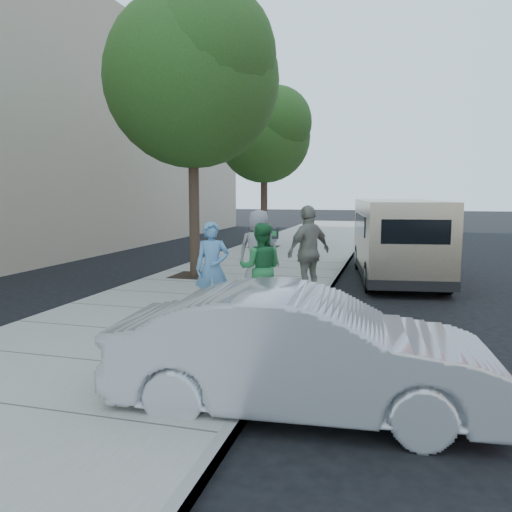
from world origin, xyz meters
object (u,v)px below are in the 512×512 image
object	(u,v)px
sedan	(303,351)
person_striped_polo	(309,252)
tree_near	(194,73)
parking_meter	(271,247)
person_green_shirt	(261,268)
van	(397,238)
tree_far	(265,132)
person_officer	(212,268)
person_gray_shirt	(259,251)

from	to	relation	value
sedan	person_striped_polo	xyz separation A→B (m)	(-0.82, 5.31, 0.46)
tree_near	parking_meter	xyz separation A→B (m)	(2.63, -2.14, -4.30)
person_green_shirt	van	bearing A→B (deg)	-124.56
tree_far	person_officer	bearing A→B (deg)	-80.45
parking_meter	person_striped_polo	size ratio (longest dim) A/B	0.75
tree_far	person_gray_shirt	distance (m)	10.37
person_green_shirt	tree_far	bearing A→B (deg)	-85.61
tree_far	van	distance (m)	8.71
tree_far	person_gray_shirt	xyz separation A→B (m)	(2.26, -9.39, -3.78)
sedan	person_gray_shirt	xyz separation A→B (m)	(-2.02, 5.61, 0.41)
parking_meter	sedan	size ratio (longest dim) A/B	0.36
tree_far	person_officer	distance (m)	12.37
tree_near	parking_meter	world-z (taller)	tree_near
van	person_gray_shirt	world-z (taller)	van
person_officer	person_striped_polo	size ratio (longest dim) A/B	0.87
van	sedan	distance (m)	9.25
tree_near	van	world-z (taller)	tree_near
sedan	tree_far	bearing A→B (deg)	11.22
tree_far	person_green_shirt	distance (m)	12.19
person_striped_polo	sedan	bearing A→B (deg)	44.36
person_striped_polo	person_gray_shirt	bearing A→B (deg)	-68.78
sedan	person_green_shirt	bearing A→B (deg)	16.70
person_gray_shirt	person_striped_polo	bearing A→B (deg)	160.40
tree_near	sedan	xyz separation A→B (m)	(4.27, -7.40, -4.85)
tree_far	person_gray_shirt	world-z (taller)	tree_far
person_gray_shirt	person_striped_polo	xyz separation A→B (m)	(1.20, -0.31, 0.06)
tree_far	person_officer	size ratio (longest dim) A/B	3.72
tree_far	person_striped_polo	world-z (taller)	tree_far
person_officer	person_green_shirt	size ratio (longest dim) A/B	1.02
tree_near	person_officer	bearing A→B (deg)	-63.97
person_officer	person_striped_polo	xyz separation A→B (m)	(1.50, 1.89, 0.13)
tree_far	person_officer	world-z (taller)	tree_far
parking_meter	van	size ratio (longest dim) A/B	0.25
person_officer	person_gray_shirt	xyz separation A→B (m)	(0.31, 2.20, 0.08)
sedan	tree_near	bearing A→B (deg)	25.31
tree_near	person_gray_shirt	bearing A→B (deg)	-38.43
parking_meter	sedan	distance (m)	5.54
parking_meter	van	world-z (taller)	van
tree_near	sedan	world-z (taller)	tree_near
person_gray_shirt	parking_meter	bearing A→B (deg)	131.67
person_officer	van	bearing A→B (deg)	39.67
van	person_green_shirt	xyz separation A→B (m)	(-2.51, -5.39, -0.17)
tree_near	person_green_shirt	size ratio (longest dim) A/B	4.39
tree_near	tree_far	size ratio (longest dim) A/B	1.16
sedan	person_green_shirt	world-z (taller)	person_green_shirt
tree_near	tree_far	distance (m)	7.63
parking_meter	person_gray_shirt	xyz separation A→B (m)	(-0.37, 0.35, -0.15)
van	person_striped_polo	distance (m)	4.29
tree_far	person_striped_polo	size ratio (longest dim) A/B	3.22
van	tree_far	bearing A→B (deg)	124.61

